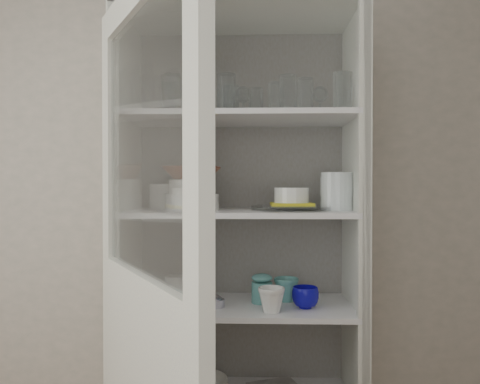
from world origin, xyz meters
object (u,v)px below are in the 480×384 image
at_px(goblet_2, 243,102).
at_px(cream_bowl, 192,187).
at_px(goblet_1, 191,100).
at_px(grey_bowl_stack, 337,191).
at_px(cupboard_door, 144,350).
at_px(mug_white, 271,300).
at_px(plate_stack_back, 173,196).
at_px(yellow_trivet, 292,204).
at_px(pantry_cabinet, 240,282).
at_px(white_canister, 176,289).
at_px(goblet_0, 188,100).
at_px(goblet_3, 320,102).
at_px(white_ramekin, 292,195).
at_px(mug_blue, 305,297).
at_px(glass_platter, 292,208).
at_px(measuring_cups, 207,302).
at_px(terracotta_bowl, 192,173).
at_px(plate_stack_front, 192,202).
at_px(teal_jar, 262,290).
at_px(mug_teal, 286,290).

relative_size(goblet_2, cream_bowl, 0.87).
relative_size(goblet_1, grey_bowl_stack, 1.08).
bearing_deg(cupboard_door, mug_white, 108.86).
xyz_separation_m(plate_stack_back, yellow_trivet, (0.53, -0.10, -0.03)).
xyz_separation_m(pantry_cabinet, white_canister, (-0.28, -0.06, -0.02)).
bearing_deg(goblet_0, pantry_cabinet, -13.55).
distance_m(goblet_1, goblet_3, 0.58).
height_order(goblet_1, yellow_trivet, goblet_1).
bearing_deg(cupboard_door, cream_bowl, 142.44).
xyz_separation_m(white_ramekin, mug_blue, (0.05, -0.07, -0.42)).
distance_m(glass_platter, white_canister, 0.61).
relative_size(plate_stack_back, yellow_trivet, 1.22).
bearing_deg(goblet_2, yellow_trivet, -30.03).
height_order(glass_platter, measuring_cups, glass_platter).
bearing_deg(terracotta_bowl, plate_stack_front, 0.00).
distance_m(pantry_cabinet, teal_jar, 0.11).
xyz_separation_m(goblet_2, grey_bowl_stack, (0.40, -0.13, -0.40)).
height_order(glass_platter, yellow_trivet, yellow_trivet).
bearing_deg(terracotta_bowl, mug_teal, 11.35).
height_order(plate_stack_back, mug_white, plate_stack_back).
bearing_deg(glass_platter, mug_blue, -53.14).
bearing_deg(cream_bowl, cupboard_door, -96.95).
distance_m(white_ramekin, mug_teal, 0.42).
bearing_deg(goblet_2, white_ramekin, -30.03).
height_order(goblet_0, terracotta_bowl, goblet_0).
xyz_separation_m(grey_bowl_stack, mug_blue, (-0.14, -0.06, -0.44)).
xyz_separation_m(terracotta_bowl, white_ramekin, (0.42, 0.04, -0.09)).
relative_size(grey_bowl_stack, mug_blue, 1.44).
height_order(pantry_cabinet, grey_bowl_stack, pantry_cabinet).
distance_m(mug_white, teal_jar, 0.16).
distance_m(glass_platter, grey_bowl_stack, 0.20).
height_order(glass_platter, mug_blue, glass_platter).
distance_m(goblet_1, goblet_2, 0.24).
relative_size(goblet_0, grey_bowl_stack, 1.14).
distance_m(terracotta_bowl, yellow_trivet, 0.44).
bearing_deg(measuring_cups, mug_white, -15.73).
bearing_deg(goblet_3, plate_stack_front, -165.86).
relative_size(plate_stack_back, white_ramekin, 1.45).
bearing_deg(glass_platter, plate_stack_front, -174.85).
distance_m(terracotta_bowl, mug_white, 0.61).
bearing_deg(pantry_cabinet, plate_stack_back, 172.68).
xyz_separation_m(goblet_0, mug_blue, (0.51, -0.19, -0.85)).
bearing_deg(glass_platter, cupboard_door, -128.86).
distance_m(yellow_trivet, teal_jar, 0.39).
xyz_separation_m(goblet_0, teal_jar, (0.33, -0.11, -0.84)).
xyz_separation_m(goblet_3, measuring_cups, (-0.49, -0.17, -0.86)).
height_order(cream_bowl, white_canister, cream_bowl).
distance_m(cream_bowl, teal_jar, 0.54).
distance_m(mug_blue, mug_teal, 0.13).
relative_size(goblet_0, mug_white, 1.70).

